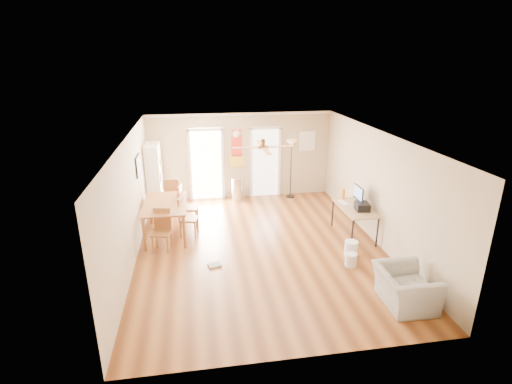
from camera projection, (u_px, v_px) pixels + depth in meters
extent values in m
plane|color=brown|center=(260.00, 248.00, 8.95)|extent=(7.00, 7.00, 0.00)
cube|color=red|center=(237.00, 148.00, 11.66)|extent=(0.46, 0.03, 1.10)
cube|color=white|center=(307.00, 141.00, 11.92)|extent=(0.50, 0.04, 0.60)
cube|color=black|center=(138.00, 165.00, 9.28)|extent=(0.04, 0.66, 0.48)
cylinder|color=silver|center=(237.00, 189.00, 11.76)|extent=(0.41, 0.41, 0.70)
cube|color=silver|center=(344.00, 203.00, 9.61)|extent=(0.20, 0.42, 0.01)
cube|color=black|center=(362.00, 206.00, 9.14)|extent=(0.34, 0.39, 0.18)
cylinder|color=orange|center=(343.00, 194.00, 9.87)|extent=(0.09, 0.09, 0.26)
cylinder|color=white|center=(351.00, 248.00, 8.56)|extent=(0.32, 0.32, 0.34)
cylinder|color=silver|center=(351.00, 260.00, 8.14)|extent=(0.29, 0.29, 0.28)
cube|color=gray|center=(215.00, 265.00, 8.17)|extent=(0.30, 0.26, 0.04)
imported|color=#999995|center=(405.00, 288.00, 6.82)|extent=(0.92, 1.04, 0.66)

